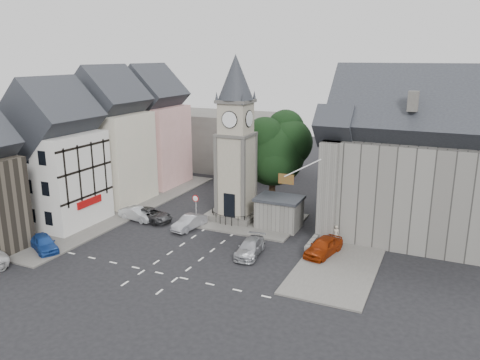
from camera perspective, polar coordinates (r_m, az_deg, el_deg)
The scene contains 23 objects.
ground at distance 41.12m, azimuth -5.26°, elevation -8.18°, with size 120.00×120.00×0.00m, color black.
pavement_west at distance 52.43m, azimuth -13.94°, elevation -3.32°, with size 6.00×30.00×0.14m, color #595651.
pavement_east at distance 44.31m, azimuth 13.82°, elevation -6.73°, with size 6.00×26.00×0.14m, color #595651.
central_island at distance 47.12m, azimuth 1.17°, elevation -4.94°, with size 10.00×8.00×0.16m, color #595651.
road_markings at distance 36.90m, azimuth -9.56°, elevation -11.16°, with size 20.00×8.00×0.01m, color silver.
clock_tower at distance 45.63m, azimuth -0.52°, elevation 4.86°, with size 4.86×4.86×16.25m.
stone_shelter at distance 45.06m, azimuth 4.79°, elevation -3.96°, with size 4.30×3.30×3.08m.
town_tree at distance 49.62m, azimuth 4.04°, elevation 4.30°, with size 7.20×7.20×10.80m.
warning_sign_post at distance 46.33m, azimuth -5.44°, elevation -2.82°, with size 0.70×0.19×2.85m.
terrace_pink at distance 60.45m, azimuth -10.71°, elevation 5.62°, with size 8.10×7.60×12.80m.
terrace_cream at distance 54.22m, azimuth -15.56°, elevation 4.28°, with size 8.10×7.60×12.80m.
terrace_tudor at distance 48.58m, azimuth -21.55°, elevation 2.11°, with size 8.10×7.60×12.00m.
backdrop_west at distance 69.24m, azimuth -2.51°, elevation 4.86°, with size 20.00×10.00×8.00m, color #4C4944.
east_building at distance 44.93m, azimuth 19.54°, elevation 1.42°, with size 14.40×11.40×12.60m.
east_boundary_wall at distance 46.53m, azimuth 10.93°, elevation -5.00°, with size 0.40×16.00×0.90m, color #65635D.
flagpole at distance 39.39m, azimuth 7.60°, elevation 1.44°, with size 3.68×0.10×2.74m.
car_west_blue at distance 43.39m, azimuth -22.80°, elevation -7.10°, with size 1.63×4.04×1.38m, color #1B4498.
car_west_silver at distance 48.35m, azimuth -12.44°, elevation -4.05°, with size 1.40×4.00×1.32m, color #A9ADB1.
car_west_grey at distance 47.86m, azimuth -10.73°, elevation -4.19°, with size 2.11×4.57×1.27m, color #2D2D2F.
car_island_silver at distance 45.15m, azimuth -6.20°, elevation -5.16°, with size 1.39×3.98×1.31m, color #9D9EA6.
car_island_east at distance 39.30m, azimuth 1.24°, elevation -8.25°, with size 1.78×4.37×1.27m, color #9B9DA2.
car_east_red at distance 39.82m, azimuth 10.15°, elevation -7.98°, with size 1.80×4.46×1.52m, color #8B2807.
pedestrian at distance 42.09m, azimuth 11.58°, elevation -6.56°, with size 0.65×0.43×1.79m, color #A49987.
Camera 1 is at (19.03, -32.70, 16.11)m, focal length 35.00 mm.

